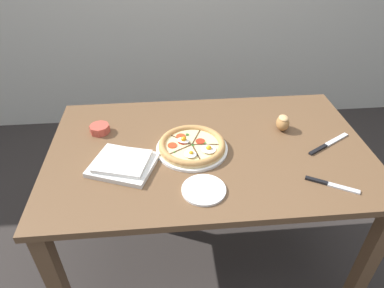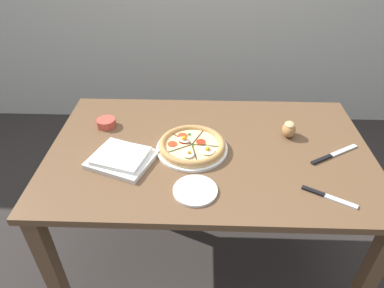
# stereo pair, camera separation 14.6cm
# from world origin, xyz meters

# --- Properties ---
(ground_plane) EXTENTS (12.00, 12.00, 0.00)m
(ground_plane) POSITION_xyz_m (0.00, 0.00, 0.00)
(ground_plane) COLOR #2D2826
(dining_table) EXTENTS (1.39, 0.85, 0.74)m
(dining_table) POSITION_xyz_m (0.00, 0.00, 0.64)
(dining_table) COLOR brown
(dining_table) RESTS_ON ground_plane
(pizza) EXTENTS (0.31, 0.31, 0.05)m
(pizza) POSITION_xyz_m (-0.08, -0.01, 0.76)
(pizza) COLOR white
(pizza) RESTS_ON dining_table
(ramekin_bowl) EXTENTS (0.09, 0.09, 0.04)m
(ramekin_bowl) POSITION_xyz_m (-0.49, 0.16, 0.76)
(ramekin_bowl) COLOR #C64C3D
(ramekin_bowl) RESTS_ON dining_table
(napkin_folded) EXTENTS (0.30, 0.28, 0.04)m
(napkin_folded) POSITION_xyz_m (-0.36, -0.10, 0.75)
(napkin_folded) COLOR silver
(napkin_folded) RESTS_ON dining_table
(bread_piece_near) EXTENTS (0.07, 0.09, 0.07)m
(bread_piece_near) POSITION_xyz_m (0.36, 0.11, 0.77)
(bread_piece_near) COLOR #A3703D
(bread_piece_near) RESTS_ON dining_table
(knife_main) EXTENTS (0.18, 0.11, 0.01)m
(knife_main) POSITION_xyz_m (0.43, -0.28, 0.74)
(knife_main) COLOR silver
(knife_main) RESTS_ON dining_table
(knife_spare) EXTENTS (0.23, 0.15, 0.01)m
(knife_spare) POSITION_xyz_m (0.53, -0.03, 0.74)
(knife_spare) COLOR silver
(knife_spare) RESTS_ON dining_table
(side_saucer) EXTENTS (0.17, 0.17, 0.01)m
(side_saucer) POSITION_xyz_m (-0.06, -0.27, 0.74)
(side_saucer) COLOR white
(side_saucer) RESTS_ON dining_table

